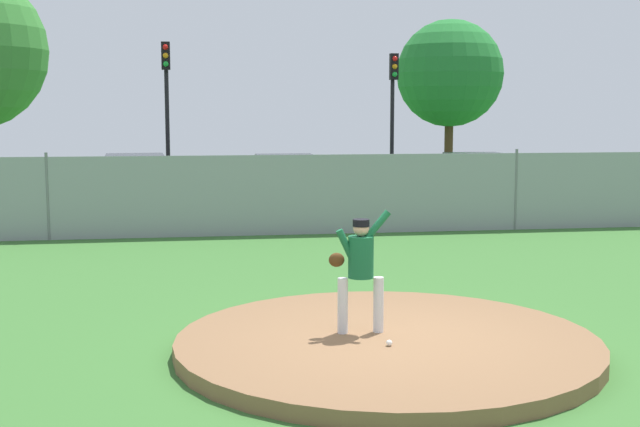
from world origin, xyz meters
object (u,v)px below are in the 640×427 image
(parked_car_navy, at_px, (392,185))
(traffic_cone_orange, at_px, (554,193))
(baseball, at_px, (389,343))
(parked_car_teal, at_px, (479,182))
(parked_car_slate, at_px, (287,186))
(traffic_light_near, at_px, (167,94))
(pitcher_youth, at_px, (360,263))
(traffic_light_far, at_px, (393,99))
(parked_car_charcoal, at_px, (136,187))

(parked_car_navy, relative_size, traffic_cone_orange, 7.58)
(baseball, distance_m, parked_car_teal, 16.70)
(parked_car_slate, height_order, traffic_cone_orange, parked_car_slate)
(baseball, bearing_deg, traffic_cone_orange, 60.01)
(parked_car_navy, relative_size, traffic_light_near, 0.80)
(parked_car_teal, bearing_deg, baseball, -113.02)
(pitcher_youth, height_order, parked_car_navy, pitcher_youth)
(parked_car_teal, relative_size, traffic_light_far, 0.86)
(parked_car_navy, bearing_deg, traffic_light_near, 152.55)
(parked_car_slate, distance_m, traffic_cone_orange, 9.49)
(parked_car_charcoal, distance_m, traffic_light_far, 10.01)
(baseball, distance_m, parked_car_navy, 15.57)
(parked_car_charcoal, distance_m, parked_car_slate, 4.34)
(baseball, height_order, parked_car_teal, parked_car_teal)
(parked_car_teal, distance_m, parked_car_navy, 2.83)
(parked_car_teal, distance_m, traffic_light_near, 10.53)
(pitcher_youth, relative_size, parked_car_charcoal, 0.34)
(traffic_cone_orange, distance_m, traffic_light_far, 6.35)
(baseball, bearing_deg, parked_car_navy, 76.22)
(parked_car_teal, bearing_deg, parked_car_charcoal, -176.58)
(baseball, xyz_separation_m, traffic_light_near, (-3.09, 18.64, 3.31))
(parked_car_charcoal, height_order, traffic_light_near, traffic_light_near)
(pitcher_youth, xyz_separation_m, traffic_cone_orange, (9.88, 16.08, -0.82))
(parked_car_slate, relative_size, traffic_cone_orange, 7.63)
(baseball, distance_m, traffic_light_far, 19.99)
(parked_car_teal, distance_m, parked_car_slate, 6.15)
(parked_car_teal, bearing_deg, parked_car_slate, -172.56)
(baseball, height_order, traffic_light_far, traffic_light_far)
(parked_car_navy, bearing_deg, traffic_cone_orange, 15.24)
(parked_car_navy, distance_m, traffic_light_far, 4.94)
(traffic_light_near, bearing_deg, parked_car_slate, -49.20)
(traffic_light_near, bearing_deg, baseball, -80.60)
(traffic_light_near, height_order, traffic_light_far, traffic_light_near)
(baseball, bearing_deg, parked_car_charcoal, 104.84)
(baseball, xyz_separation_m, traffic_light_far, (4.69, 19.18, 3.15))
(parked_car_slate, distance_m, traffic_light_near, 6.04)
(parked_car_navy, bearing_deg, parked_car_charcoal, -177.22)
(baseball, relative_size, parked_car_teal, 0.02)
(traffic_light_far, bearing_deg, pitcher_youth, -104.88)
(baseball, bearing_deg, pitcher_youth, 109.43)
(traffic_light_near, bearing_deg, parked_car_navy, -27.45)
(traffic_cone_orange, height_order, traffic_light_near, traffic_light_near)
(baseball, height_order, parked_car_charcoal, parked_car_charcoal)
(parked_car_charcoal, xyz_separation_m, parked_car_teal, (10.44, 0.62, -0.04))
(baseball, height_order, parked_car_slate, parked_car_slate)
(baseball, height_order, traffic_cone_orange, traffic_cone_orange)
(baseball, distance_m, traffic_light_near, 19.18)
(parked_car_charcoal, relative_size, traffic_light_far, 0.94)
(traffic_cone_orange, xyz_separation_m, traffic_light_near, (-12.74, 1.91, 3.28))
(parked_car_charcoal, height_order, traffic_cone_orange, parked_car_charcoal)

